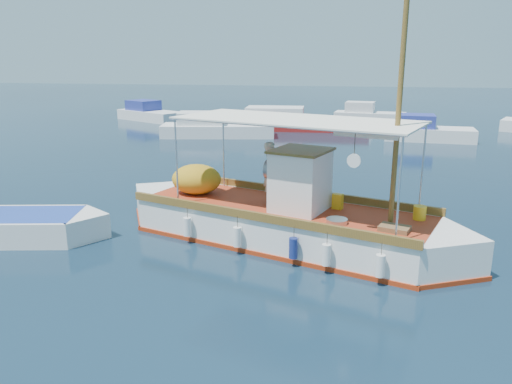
# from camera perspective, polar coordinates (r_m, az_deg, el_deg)

# --- Properties ---
(ground) EXTENTS (160.00, 160.00, 0.00)m
(ground) POSITION_cam_1_polar(r_m,az_deg,el_deg) (14.30, 4.32, -5.52)
(ground) COLOR black
(ground) RESTS_ON ground
(fishing_caique) EXTENTS (10.28, 5.37, 6.63)m
(fishing_caique) POSITION_cam_1_polar(r_m,az_deg,el_deg) (14.13, 2.76, -3.26)
(fishing_caique) COLOR white
(fishing_caique) RESTS_ON ground
(bg_boat_nw) EXTENTS (7.60, 3.68, 1.80)m
(bg_boat_nw) POSITION_cam_1_polar(r_m,az_deg,el_deg) (33.08, -4.78, 7.18)
(bg_boat_nw) COLOR silver
(bg_boat_nw) RESTS_ON ground
(bg_boat_n) EXTENTS (10.33, 3.40, 1.80)m
(bg_boat_n) POSITION_cam_1_polar(r_m,az_deg,el_deg) (36.34, 4.07, 7.91)
(bg_boat_n) COLOR maroon
(bg_boat_n) RESTS_ON ground
(bg_boat_ne) EXTENTS (5.51, 2.57, 1.80)m
(bg_boat_ne) POSITION_cam_1_polar(r_m,az_deg,el_deg) (33.17, 18.88, 6.45)
(bg_boat_ne) COLOR silver
(bg_boat_ne) RESTS_ON ground
(bg_boat_far_w) EXTENTS (6.40, 4.99, 1.80)m
(bg_boat_far_w) POSITION_cam_1_polar(r_m,az_deg,el_deg) (42.72, -12.12, 8.69)
(bg_boat_far_w) COLOR silver
(bg_boat_far_w) RESTS_ON ground
(bg_boat_far_n) EXTENTS (5.74, 2.70, 1.80)m
(bg_boat_far_n) POSITION_cam_1_polar(r_m,az_deg,el_deg) (41.48, 12.66, 8.47)
(bg_boat_far_n) COLOR silver
(bg_boat_far_n) RESTS_ON ground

